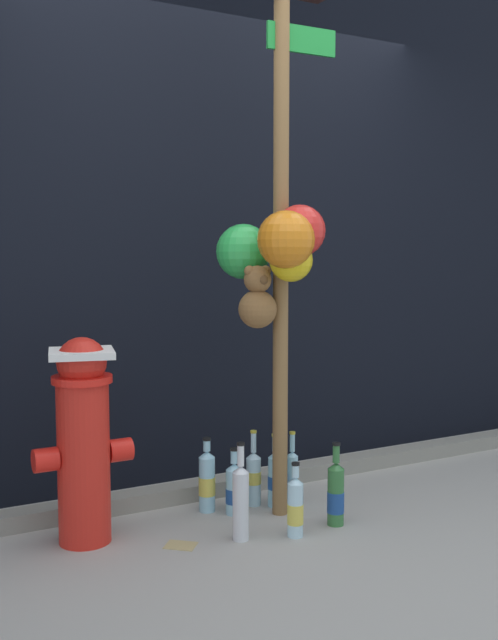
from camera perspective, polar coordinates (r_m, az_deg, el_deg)
ground_plane at (r=3.21m, az=8.18°, el=-17.33°), size 14.00×14.00×0.00m
building_wall at (r=4.12m, az=-2.73°, el=11.38°), size 10.00×0.20×3.34m
curb_strip at (r=3.92m, az=0.05°, el=-12.45°), size 8.00×0.12×0.08m
memorial_post at (r=3.34m, az=2.17°, el=8.78°), size 0.53×0.57×2.74m
fire_hydrant at (r=3.20m, az=-12.80°, el=-8.78°), size 0.42×0.32×0.88m
bottle_0 at (r=3.28m, az=3.63°, el=-14.36°), size 0.07×0.07×0.33m
bottle_1 at (r=3.68m, az=3.38°, el=-11.95°), size 0.06×0.06×0.36m
bottle_2 at (r=3.64m, az=2.11°, el=-12.15°), size 0.08×0.08×0.36m
bottle_3 at (r=3.54m, az=-1.16°, el=-13.02°), size 0.08×0.08×0.32m
bottle_4 at (r=3.57m, az=-3.30°, el=-12.42°), size 0.08×0.08×0.36m
bottle_5 at (r=3.42m, az=6.78°, el=-13.33°), size 0.08×0.08×0.38m
bottle_6 at (r=3.65m, az=0.35°, el=-12.12°), size 0.08×0.08×0.37m
bottle_7 at (r=3.23m, az=-0.65°, el=-13.88°), size 0.07×0.07×0.43m
litter_0 at (r=3.24m, az=-5.35°, el=-17.07°), size 0.16×0.16×0.01m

